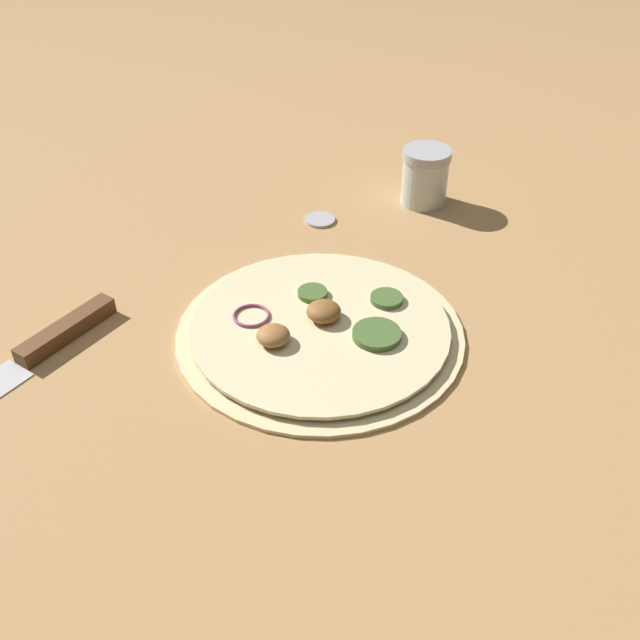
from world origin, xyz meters
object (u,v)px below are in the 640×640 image
object	(u,v)px
pizza	(320,329)
spice_jar	(425,176)
knife	(18,364)
loose_cap	(320,219)

from	to	relation	value
pizza	spice_jar	size ratio (longest dim) A/B	3.98
pizza	spice_jar	bearing A→B (deg)	83.67
pizza	knife	bearing A→B (deg)	-150.05
pizza	loose_cap	xyz separation A→B (m)	(-0.08, 0.22, -0.00)
pizza	loose_cap	size ratio (longest dim) A/B	7.72
pizza	knife	size ratio (longest dim) A/B	0.86
spice_jar	pizza	bearing A→B (deg)	-96.33
spice_jar	knife	bearing A→B (deg)	-122.49
knife	spice_jar	world-z (taller)	spice_jar
loose_cap	pizza	bearing A→B (deg)	-70.45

